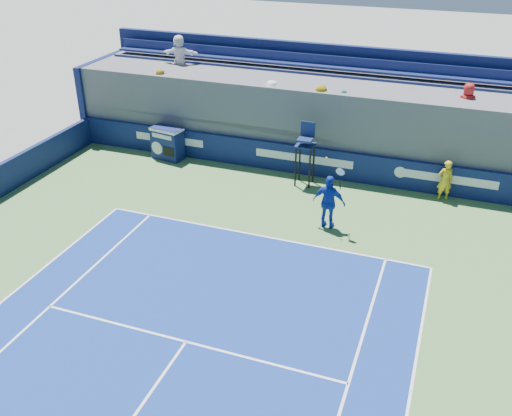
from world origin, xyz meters
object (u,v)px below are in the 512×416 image
(ball_person, at_px, (445,180))
(tennis_player, at_px, (329,202))
(match_clock, at_px, (168,142))
(umpire_chair, at_px, (306,147))

(ball_person, bearing_deg, tennis_player, 21.34)
(ball_person, distance_m, match_clock, 11.33)
(umpire_chair, xyz_separation_m, tennis_player, (1.67, -2.98, -0.57))
(tennis_player, bearing_deg, ball_person, 44.76)
(match_clock, xyz_separation_m, umpire_chair, (6.16, -0.42, 0.79))
(match_clock, height_order, tennis_player, tennis_player)
(ball_person, relative_size, match_clock, 1.09)
(umpire_chair, bearing_deg, ball_person, 5.35)
(umpire_chair, distance_m, tennis_player, 3.47)
(match_clock, relative_size, umpire_chair, 0.57)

